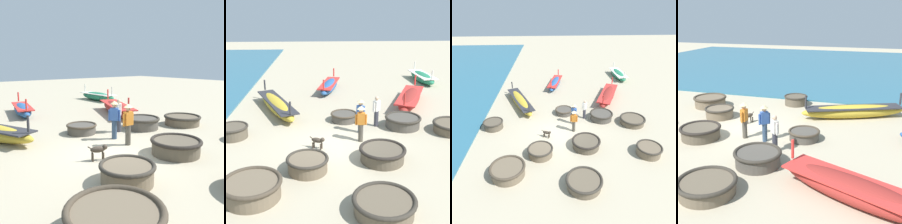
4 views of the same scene
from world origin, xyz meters
The scene contains 15 objects.
ground_plane centered at (0.00, 0.00, 0.00)m, with size 80.00×80.00×0.00m, color tan.
sea centered at (-19.81, 4.00, 0.05)m, with size 28.00×52.00×0.10m, color #2D667F.
coracle_tilted centered at (0.47, 3.00, 0.25)m, with size 1.42×1.42×0.45m.
coracle_weathered centered at (-2.91, -3.76, 0.35)m, with size 1.96×1.96×0.64m.
coracle_center centered at (-4.80, 1.08, 0.31)m, with size 1.45×1.45×0.58m.
coracle_far_right centered at (1.68, -1.51, 0.31)m, with size 1.85×1.85×0.58m.
coracle_far_left centered at (3.35, 1.98, 0.32)m, with size 1.80×1.80×0.58m.
coracle_nearest centered at (-1.22, -2.17, 0.31)m, with size 1.58×1.58×0.57m.
coracle_beside_post centered at (5.60, 1.21, 0.28)m, with size 1.92×1.92×0.51m.
long_boat_green_hull centered at (4.68, 5.61, 0.39)m, with size 3.00×5.12×1.36m.
long_boat_white_hull centered at (-3.29, 4.75, 0.37)m, with size 3.13×5.56×1.30m.
fisherman_by_coracle centered at (1.05, 0.38, 0.96)m, with size 0.53×0.36×1.67m.
fisherman_hauling centered at (1.15, 1.39, 0.96)m, with size 0.39×0.43×1.67m.
fisherman_standing_left centered at (2.04, 2.18, 0.84)m, with size 0.40×0.40×1.57m.
dog centered at (-0.85, -0.31, 0.37)m, with size 0.65×0.38×0.55m.
Camera 4 is at (13.01, 6.22, 5.39)m, focal length 50.00 mm.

